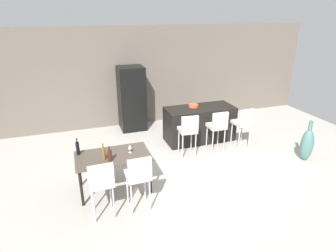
{
  "coord_description": "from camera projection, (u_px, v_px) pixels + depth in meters",
  "views": [
    {
      "loc": [
        -2.53,
        -5.25,
        3.22
      ],
      "look_at": [
        -0.6,
        0.37,
        0.85
      ],
      "focal_mm": 30.39,
      "sensor_mm": 36.0,
      "label": 1
    }
  ],
  "objects": [
    {
      "name": "dining_chair_near",
      "position": [
        101.0,
        181.0,
        4.58
      ],
      "size": [
        0.41,
        0.41,
        1.05
      ],
      "color": "beige",
      "rests_on": "ground_plane"
    },
    {
      "name": "wine_bottle_middle",
      "position": [
        110.0,
        155.0,
        5.08
      ],
      "size": [
        0.08,
        0.08,
        0.29
      ],
      "color": "#471E19",
      "rests_on": "dining_table"
    },
    {
      "name": "dining_chair_far",
      "position": [
        138.0,
        174.0,
        4.77
      ],
      "size": [
        0.41,
        0.41,
        1.05
      ],
      "color": "beige",
      "rests_on": "ground_plane"
    },
    {
      "name": "refrigerator",
      "position": [
        132.0,
        99.0,
        8.18
      ],
      "size": [
        0.72,
        0.68,
        1.84
      ],
      "primitive_type": "cube",
      "color": "black",
      "rests_on": "ground_plane"
    },
    {
      "name": "ground_plane",
      "position": [
        198.0,
        162.0,
        6.57
      ],
      "size": [
        10.0,
        10.0,
        0.0
      ],
      "primitive_type": "plane",
      "color": "#ADA89E"
    },
    {
      "name": "wine_glass_left",
      "position": [
        130.0,
        147.0,
        5.37
      ],
      "size": [
        0.07,
        0.07,
        0.17
      ],
      "color": "silver",
      "rests_on": "dining_table"
    },
    {
      "name": "bar_chair_left",
      "position": [
        188.0,
        129.0,
        6.62
      ],
      "size": [
        0.43,
        0.43,
        1.05
      ],
      "color": "beige",
      "rests_on": "ground_plane"
    },
    {
      "name": "dining_table",
      "position": [
        113.0,
        158.0,
        5.35
      ],
      "size": [
        1.38,
        0.79,
        0.74
      ],
      "color": "#4C4238",
      "rests_on": "ground_plane"
    },
    {
      "name": "back_wall",
      "position": [
        159.0,
        75.0,
        8.66
      ],
      "size": [
        10.0,
        0.12,
        2.9
      ],
      "primitive_type": "cube",
      "color": "#665B51",
      "rests_on": "ground_plane"
    },
    {
      "name": "floor_vase",
      "position": [
        307.0,
        145.0,
        6.55
      ],
      "size": [
        0.29,
        0.29,
        0.98
      ],
      "color": "#47706B",
      "rests_on": "ground_plane"
    },
    {
      "name": "kitchen_island",
      "position": [
        199.0,
        124.0,
        7.59
      ],
      "size": [
        1.81,
        0.78,
        0.92
      ],
      "primitive_type": "cube",
      "color": "black",
      "rests_on": "ground_plane"
    },
    {
      "name": "wine_bottle_right",
      "position": [
        104.0,
        153.0,
        5.12
      ],
      "size": [
        0.07,
        0.07,
        0.32
      ],
      "color": "brown",
      "rests_on": "dining_table"
    },
    {
      "name": "wine_bottle_end",
      "position": [
        78.0,
        148.0,
        5.3
      ],
      "size": [
        0.07,
        0.07,
        0.33
      ],
      "color": "black",
      "rests_on": "dining_table"
    },
    {
      "name": "fruit_bowl",
      "position": [
        193.0,
        106.0,
        7.45
      ],
      "size": [
        0.25,
        0.25,
        0.07
      ],
      "primitive_type": "cylinder",
      "color": "#C6512D",
      "rests_on": "kitchen_island"
    },
    {
      "name": "bar_chair_middle",
      "position": [
        218.0,
        125.0,
        6.86
      ],
      "size": [
        0.4,
        0.4,
        1.05
      ],
      "color": "beige",
      "rests_on": "ground_plane"
    },
    {
      "name": "bar_chair_right",
      "position": [
        243.0,
        122.0,
        7.07
      ],
      "size": [
        0.43,
        0.43,
        1.05
      ],
      "color": "beige",
      "rests_on": "ground_plane"
    }
  ]
}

